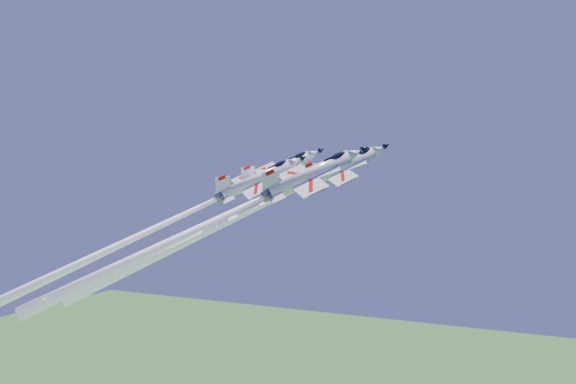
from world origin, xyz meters
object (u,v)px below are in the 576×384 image
at_px(jet_lead, 244,214).
at_px(jet_left, 162,225).
at_px(jet_right, 213,221).
at_px(jet_slot, 121,244).

xyz_separation_m(jet_lead, jet_left, (-12.43, -3.81, -1.85)).
distance_m(jet_lead, jet_right, 9.24).
relative_size(jet_left, jet_slot, 0.91).
height_order(jet_left, jet_right, jet_left).
xyz_separation_m(jet_left, jet_right, (12.83, -5.41, 1.46)).
height_order(jet_left, jet_slot, jet_left).
relative_size(jet_left, jet_right, 1.25).
bearing_deg(jet_left, jet_right, 19.06).
distance_m(jet_right, jet_slot, 16.22).
distance_m(jet_left, jet_right, 14.00).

